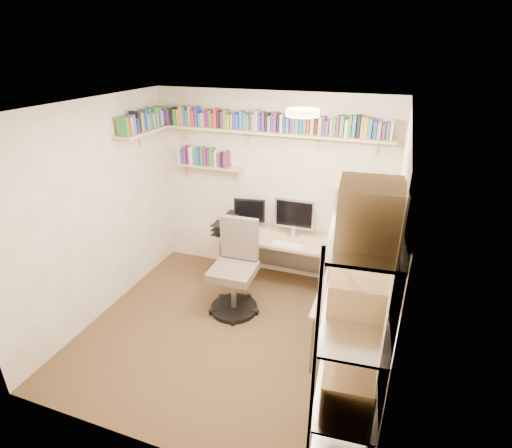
# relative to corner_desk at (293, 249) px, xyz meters

# --- Properties ---
(ground) EXTENTS (3.20, 3.20, 0.00)m
(ground) POSITION_rel_corner_desk_xyz_m (-0.48, -0.95, -0.69)
(ground) COLOR #42301C
(ground) RESTS_ON ground
(room_shell) EXTENTS (3.24, 3.04, 2.52)m
(room_shell) POSITION_rel_corner_desk_xyz_m (-0.48, -0.95, 0.86)
(room_shell) COLOR #C1B09D
(room_shell) RESTS_ON ground
(wall_shelves) EXTENTS (3.12, 1.09, 0.80)m
(wall_shelves) POSITION_rel_corner_desk_xyz_m (-0.91, 0.35, 1.33)
(wall_shelves) COLOR tan
(wall_shelves) RESTS_ON ground
(corner_desk) EXTENTS (2.15, 1.78, 1.21)m
(corner_desk) POSITION_rel_corner_desk_xyz_m (0.00, 0.00, 0.00)
(corner_desk) COLOR tan
(corner_desk) RESTS_ON ground
(office_chair) EXTENTS (0.61, 0.62, 1.15)m
(office_chair) POSITION_rel_corner_desk_xyz_m (-0.58, -0.47, -0.21)
(office_chair) COLOR black
(office_chair) RESTS_ON ground
(wire_rack) EXTENTS (0.52, 0.95, 2.34)m
(wire_rack) POSITION_rel_corner_desk_xyz_m (0.94, -2.08, 0.67)
(wire_rack) COLOR silver
(wire_rack) RESTS_ON ground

